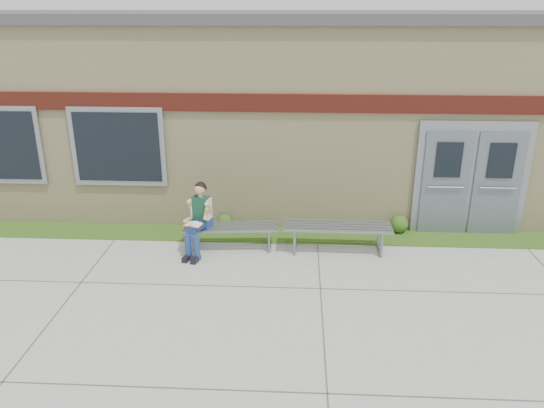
{
  "coord_description": "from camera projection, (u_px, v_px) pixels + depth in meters",
  "views": [
    {
      "loc": [
        0.61,
        -7.15,
        4.38
      ],
      "look_at": [
        0.14,
        1.7,
        1.02
      ],
      "focal_mm": 35.0,
      "sensor_mm": 36.0,
      "label": 1
    }
  ],
  "objects": [
    {
      "name": "bench_left",
      "position": [
        231.0,
        231.0,
        9.99
      ],
      "size": [
        1.81,
        0.63,
        0.46
      ],
      "rotation": [
        0.0,
        0.0,
        0.08
      ],
      "color": "slate",
      "rests_on": "ground"
    },
    {
      "name": "school_building",
      "position": [
        275.0,
        102.0,
        13.1
      ],
      "size": [
        16.2,
        6.22,
        4.2
      ],
      "color": "beige",
      "rests_on": "ground"
    },
    {
      "name": "ground",
      "position": [
        257.0,
        303.0,
        8.26
      ],
      "size": [
        80.0,
        80.0,
        0.0
      ],
      "primitive_type": "plane",
      "color": "#9E9E99",
      "rests_on": "ground"
    },
    {
      "name": "girl",
      "position": [
        199.0,
        217.0,
        9.71
      ],
      "size": [
        0.52,
        0.85,
        1.35
      ],
      "rotation": [
        0.0,
        0.0,
        -0.28
      ],
      "color": "navy",
      "rests_on": "ground"
    },
    {
      "name": "shrub_mid",
      "position": [
        225.0,
        221.0,
        10.9
      ],
      "size": [
        0.31,
        0.31,
        0.31
      ],
      "primitive_type": "sphere",
      "color": "#2A4A13",
      "rests_on": "grass_strip"
    },
    {
      "name": "grass_strip",
      "position": [
        267.0,
        235.0,
        10.68
      ],
      "size": [
        16.0,
        0.8,
        0.02
      ],
      "primitive_type": "cube",
      "color": "#2A4A13",
      "rests_on": "ground"
    },
    {
      "name": "bench_right",
      "position": [
        338.0,
        231.0,
        9.88
      ],
      "size": [
        2.0,
        0.58,
        0.52
      ],
      "rotation": [
        0.0,
        0.0,
        -0.01
      ],
      "color": "slate",
      "rests_on": "ground"
    },
    {
      "name": "shrub_east",
      "position": [
        399.0,
        224.0,
        10.72
      ],
      "size": [
        0.36,
        0.36,
        0.36
      ],
      "primitive_type": "sphere",
      "color": "#2A4A13",
      "rests_on": "grass_strip"
    }
  ]
}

